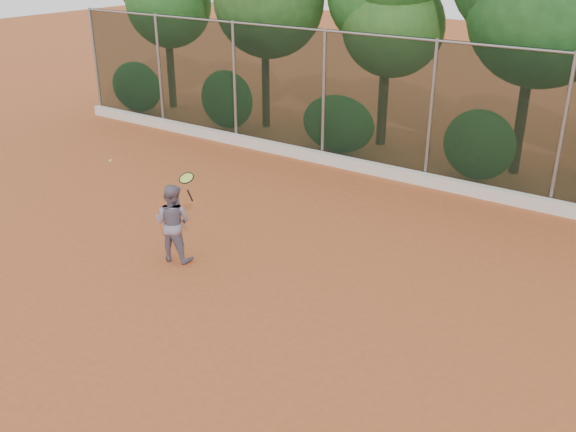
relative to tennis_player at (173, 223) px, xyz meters
The scene contains 6 objects.
ground 2.40m from the tennis_player, 11.68° to the right, with size 80.00×80.00×0.00m, color #A95128.
concrete_curb 6.77m from the tennis_player, 70.66° to the left, with size 24.00×0.20×0.30m, color silver.
tennis_player is the anchor object (origin of this frame).
chainlink_fence 7.00m from the tennis_player, 71.16° to the left, with size 24.09×0.09×3.50m.
tennis_racket 1.05m from the tennis_player, ahead, with size 0.31×0.30×0.56m.
tennis_ball_in_flight 1.80m from the tennis_player, behind, with size 0.07×0.07×0.07m.
Camera 1 is at (5.70, -7.27, 5.65)m, focal length 40.00 mm.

